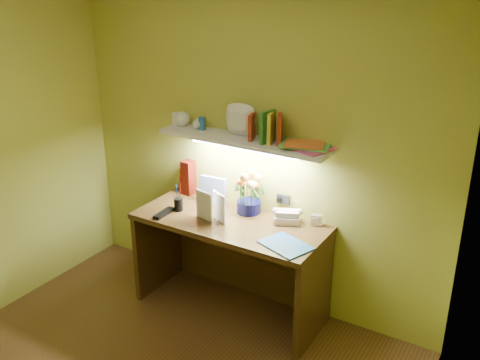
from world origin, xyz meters
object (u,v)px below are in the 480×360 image
object	(u,v)px
flower_bouquet	(249,192)
whisky_bottle	(186,177)
telephone	(287,215)
desk_clock	(317,220)
desk	(230,266)

from	to	relation	value
flower_bouquet	whisky_bottle	xyz separation A→B (m)	(-0.62, 0.06, -0.03)
flower_bouquet	telephone	xyz separation A→B (m)	(0.32, -0.01, -0.10)
telephone	desk_clock	xyz separation A→B (m)	(0.20, 0.07, -0.01)
desk	whisky_bottle	world-z (taller)	whisky_bottle
flower_bouquet	whisky_bottle	world-z (taller)	flower_bouquet
flower_bouquet	telephone	bearing A→B (deg)	-1.42
flower_bouquet	desk_clock	xyz separation A→B (m)	(0.52, 0.06, -0.12)
flower_bouquet	whisky_bottle	size ratio (longest dim) A/B	1.20
flower_bouquet	desk_clock	size ratio (longest dim) A/B	3.99
whisky_bottle	desk_clock	bearing A→B (deg)	-0.21
telephone	whisky_bottle	world-z (taller)	whisky_bottle
flower_bouquet	whisky_bottle	bearing A→B (deg)	174.15
desk_clock	whisky_bottle	world-z (taller)	whisky_bottle
desk	desk_clock	bearing A→B (deg)	23.98
desk	telephone	distance (m)	0.59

